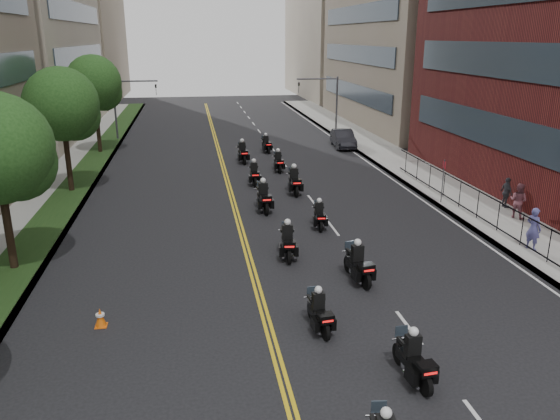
# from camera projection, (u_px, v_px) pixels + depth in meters

# --- Properties ---
(sidewalk_right) EXTENTS (4.00, 90.00, 0.15)m
(sidewalk_right) POSITION_uv_depth(u_px,v_px,m) (419.00, 173.00, 38.43)
(sidewalk_right) COLOR gray
(sidewalk_right) RESTS_ON ground
(sidewalk_left) EXTENTS (4.00, 90.00, 0.15)m
(sidewalk_left) POSITION_uv_depth(u_px,v_px,m) (62.00, 188.00, 34.74)
(sidewalk_left) COLOR gray
(sidewalk_left) RESTS_ON ground
(grass_strip) EXTENTS (2.00, 90.00, 0.04)m
(grass_strip) POSITION_uv_depth(u_px,v_px,m) (75.00, 186.00, 34.83)
(grass_strip) COLOR #183412
(grass_strip) RESTS_ON sidewalk_left
(building_right_far) EXTENTS (15.00, 28.00, 26.00)m
(building_right_far) POSITION_uv_depth(u_px,v_px,m) (347.00, 11.00, 85.77)
(building_right_far) COLOR gray
(building_right_far) RESTS_ON ground
(building_left_far) EXTENTS (16.00, 28.00, 26.00)m
(building_left_far) POSITION_uv_depth(u_px,v_px,m) (57.00, 9.00, 79.08)
(building_left_far) COLOR gray
(building_left_far) RESTS_ON ground
(iron_fence) EXTENTS (0.05, 28.00, 1.50)m
(iron_fence) POSITION_uv_depth(u_px,v_px,m) (510.00, 222.00, 25.80)
(iron_fence) COLOR black
(iron_fence) RESTS_ON sidewalk_right
(street_trees) EXTENTS (4.40, 38.40, 7.98)m
(street_trees) POSITION_uv_depth(u_px,v_px,m) (42.00, 124.00, 27.33)
(street_trees) COLOR black
(street_trees) RESTS_ON ground
(traffic_signal_right) EXTENTS (4.09, 0.20, 5.60)m
(traffic_signal_right) POSITION_uv_depth(u_px,v_px,m) (327.00, 97.00, 52.92)
(traffic_signal_right) COLOR #3F3F44
(traffic_signal_right) RESTS_ON ground
(traffic_signal_left) EXTENTS (4.09, 0.20, 5.60)m
(traffic_signal_left) POSITION_uv_depth(u_px,v_px,m) (125.00, 100.00, 49.99)
(traffic_signal_left) COLOR #3F3F44
(traffic_signal_left) RESTS_ON ground
(motorcycle_1) EXTENTS (0.61, 2.20, 1.62)m
(motorcycle_1) POSITION_uv_depth(u_px,v_px,m) (414.00, 361.00, 15.29)
(motorcycle_1) COLOR black
(motorcycle_1) RESTS_ON ground
(motorcycle_2) EXTENTS (0.58, 2.07, 1.53)m
(motorcycle_2) POSITION_uv_depth(u_px,v_px,m) (319.00, 313.00, 17.97)
(motorcycle_2) COLOR black
(motorcycle_2) RESTS_ON ground
(motorcycle_3) EXTENTS (0.71, 2.37, 1.75)m
(motorcycle_3) POSITION_uv_depth(u_px,v_px,m) (358.00, 265.00, 21.52)
(motorcycle_3) COLOR black
(motorcycle_3) RESTS_ON ground
(motorcycle_4) EXTENTS (0.65, 2.35, 1.74)m
(motorcycle_4) POSITION_uv_depth(u_px,v_px,m) (288.00, 243.00, 23.89)
(motorcycle_4) COLOR black
(motorcycle_4) RESTS_ON ground
(motorcycle_5) EXTENTS (0.58, 2.08, 1.53)m
(motorcycle_5) POSITION_uv_depth(u_px,v_px,m) (319.00, 216.00, 27.64)
(motorcycle_5) COLOR black
(motorcycle_5) RESTS_ON ground
(motorcycle_6) EXTENTS (0.60, 2.53, 1.86)m
(motorcycle_6) POSITION_uv_depth(u_px,v_px,m) (264.00, 198.00, 30.26)
(motorcycle_6) COLOR black
(motorcycle_6) RESTS_ON ground
(motorcycle_7) EXTENTS (0.59, 2.52, 1.86)m
(motorcycle_7) POSITION_uv_depth(u_px,v_px,m) (294.00, 182.00, 33.60)
(motorcycle_7) COLOR black
(motorcycle_7) RESTS_ON ground
(motorcycle_8) EXTENTS (0.54, 2.31, 1.71)m
(motorcycle_8) POSITION_uv_depth(u_px,v_px,m) (254.00, 174.00, 35.69)
(motorcycle_8) COLOR black
(motorcycle_8) RESTS_ON ground
(motorcycle_9) EXTENTS (0.51, 2.24, 1.66)m
(motorcycle_9) POSITION_uv_depth(u_px,v_px,m) (278.00, 162.00, 39.17)
(motorcycle_9) COLOR black
(motorcycle_9) RESTS_ON ground
(motorcycle_10) EXTENTS (0.62, 2.50, 1.84)m
(motorcycle_10) POSITION_uv_depth(u_px,v_px,m) (243.00, 153.00, 41.84)
(motorcycle_10) COLOR black
(motorcycle_10) RESTS_ON ground
(motorcycle_11) EXTENTS (0.63, 2.19, 1.62)m
(motorcycle_11) POSITION_uv_depth(u_px,v_px,m) (266.00, 145.00, 45.59)
(motorcycle_11) COLOR black
(motorcycle_11) RESTS_ON ground
(parked_sedan) EXTENTS (2.00, 4.75, 1.53)m
(parked_sedan) POSITION_uv_depth(u_px,v_px,m) (343.00, 139.00, 47.64)
(parked_sedan) COLOR black
(parked_sedan) RESTS_ON ground
(pedestrian_a) EXTENTS (0.69, 0.83, 1.95)m
(pedestrian_a) POSITION_uv_depth(u_px,v_px,m) (534.00, 229.00, 24.33)
(pedestrian_a) COLOR #4C4A88
(pedestrian_a) RESTS_ON sidewalk_right
(pedestrian_b) EXTENTS (1.09, 1.15, 1.87)m
(pedestrian_b) POSITION_uv_depth(u_px,v_px,m) (518.00, 201.00, 28.59)
(pedestrian_b) COLOR #8B4B58
(pedestrian_b) RESTS_ON sidewalk_right
(pedestrian_c) EXTENTS (0.42, 1.00, 1.71)m
(pedestrian_c) POSITION_uv_depth(u_px,v_px,m) (507.00, 193.00, 30.36)
(pedestrian_c) COLOR #3B3C42
(pedestrian_c) RESTS_ON sidewalk_right
(traffic_cone) EXTENTS (0.40, 0.40, 0.66)m
(traffic_cone) POSITION_uv_depth(u_px,v_px,m) (100.00, 318.00, 18.27)
(traffic_cone) COLOR #ED5F0C
(traffic_cone) RESTS_ON ground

